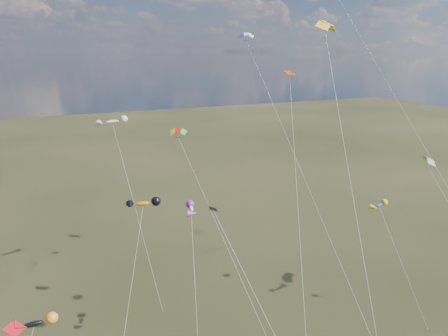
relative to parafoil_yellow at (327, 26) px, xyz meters
name	(u,v)px	position (x,y,z in m)	size (l,w,h in m)	color
diamond_navy_tall	(335,9)	(11.38, 13.54, 2.84)	(5.25, 36.64, 42.62)	#0C1C44
diamond_black_mid	(245,274)	(-5.31, 2.15, -20.42)	(6.85, 9.05, 18.39)	black
diamond_orange_center	(295,166)	(1.20, 4.86, -12.09)	(8.43, 18.64, 29.55)	#D13900
parafoil_yellow	(327,26)	(0.00, 0.00, 0.00)	(5.55, 19.34, 34.00)	yellow
parafoil_blue_white	(247,37)	(7.43, 27.25, 0.27)	(4.47, 27.25, 34.32)	#2142BC
parafoil_striped	(430,159)	(23.45, 8.16, -14.61)	(4.43, 14.86, 19.31)	yellow
parafoil_tricolor	(179,132)	(-6.06, 17.59, -10.53)	(6.61, 16.14, 23.35)	yellow
novelty_black_orange	(33,325)	(-22.32, 4.26, -21.71)	(5.23, 8.46, 12.04)	black
novelty_orange_black	(143,204)	(-11.73, 12.34, -16.50)	(7.33, 9.47, 17.30)	#C76B07
novelty_white_purple	(191,209)	(-6.89, 11.56, -17.57)	(4.38, 13.32, 16.17)	silver
novelty_redwhite_stripe	(113,122)	(-11.38, 30.80, -11.06)	(4.41, 14.93, 22.79)	red
novelty_blue_yellow	(380,206)	(16.80, 8.99, -20.05)	(2.95, 8.83, 13.68)	blue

